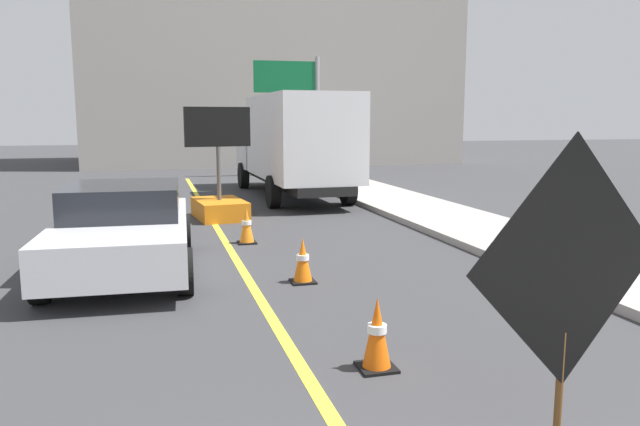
{
  "coord_description": "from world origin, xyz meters",
  "views": [
    {
      "loc": [
        -1.33,
        -1.23,
        2.41
      ],
      "look_at": [
        0.47,
        5.3,
        1.36
      ],
      "focal_mm": 34.07,
      "sensor_mm": 36.0,
      "label": 1
    }
  ],
  "objects_px": {
    "pickup_car": "(124,229)",
    "arrow_board_trailer": "(219,199)",
    "traffic_cone_near_sign": "(377,334)",
    "highway_guide_sign": "(299,95)",
    "box_truck": "(292,142)",
    "traffic_cone_far_lane": "(247,225)",
    "traffic_cone_mid_lane": "(303,261)",
    "roadwork_sign": "(568,269)"
  },
  "relations": [
    {
      "from": "roadwork_sign",
      "to": "arrow_board_trailer",
      "type": "distance_m",
      "value": 11.74
    },
    {
      "from": "highway_guide_sign",
      "to": "traffic_cone_far_lane",
      "type": "distance_m",
      "value": 14.66
    },
    {
      "from": "pickup_car",
      "to": "highway_guide_sign",
      "type": "distance_m",
      "value": 16.92
    },
    {
      "from": "box_truck",
      "to": "traffic_cone_mid_lane",
      "type": "xyz_separation_m",
      "value": [
        -2.09,
        -9.83,
        -1.39
      ]
    },
    {
      "from": "roadwork_sign",
      "to": "traffic_cone_near_sign",
      "type": "xyz_separation_m",
      "value": [
        -0.49,
        2.07,
        -1.12
      ]
    },
    {
      "from": "traffic_cone_near_sign",
      "to": "pickup_car",
      "type": "bearing_deg",
      "value": 118.32
    },
    {
      "from": "arrow_board_trailer",
      "to": "traffic_cone_far_lane",
      "type": "bearing_deg",
      "value": -86.83
    },
    {
      "from": "arrow_board_trailer",
      "to": "traffic_cone_far_lane",
      "type": "height_order",
      "value": "arrow_board_trailer"
    },
    {
      "from": "roadwork_sign",
      "to": "traffic_cone_near_sign",
      "type": "relative_size",
      "value": 3.25
    },
    {
      "from": "box_truck",
      "to": "traffic_cone_far_lane",
      "type": "relative_size",
      "value": 10.95
    },
    {
      "from": "box_truck",
      "to": "traffic_cone_far_lane",
      "type": "height_order",
      "value": "box_truck"
    },
    {
      "from": "highway_guide_sign",
      "to": "box_truck",
      "type": "bearing_deg",
      "value": -105.22
    },
    {
      "from": "roadwork_sign",
      "to": "traffic_cone_far_lane",
      "type": "distance_m",
      "value": 8.54
    },
    {
      "from": "roadwork_sign",
      "to": "traffic_cone_far_lane",
      "type": "bearing_deg",
      "value": 95.38
    },
    {
      "from": "box_truck",
      "to": "pickup_car",
      "type": "xyz_separation_m",
      "value": [
        -4.67,
        -8.43,
        -1.02
      ]
    },
    {
      "from": "arrow_board_trailer",
      "to": "box_truck",
      "type": "bearing_deg",
      "value": 53.01
    },
    {
      "from": "roadwork_sign",
      "to": "pickup_car",
      "type": "distance_m",
      "value": 7.41
    },
    {
      "from": "roadwork_sign",
      "to": "box_truck",
      "type": "relative_size",
      "value": 0.29
    },
    {
      "from": "traffic_cone_mid_lane",
      "to": "highway_guide_sign",
      "type": "bearing_deg",
      "value": 76.65
    },
    {
      "from": "box_truck",
      "to": "highway_guide_sign",
      "type": "xyz_separation_m",
      "value": [
        1.88,
        6.92,
        1.7
      ]
    },
    {
      "from": "arrow_board_trailer",
      "to": "highway_guide_sign",
      "type": "xyz_separation_m",
      "value": [
        4.52,
        10.43,
        2.94
      ]
    },
    {
      "from": "roadwork_sign",
      "to": "traffic_cone_near_sign",
      "type": "bearing_deg",
      "value": 103.25
    },
    {
      "from": "highway_guide_sign",
      "to": "traffic_cone_near_sign",
      "type": "height_order",
      "value": "highway_guide_sign"
    },
    {
      "from": "roadwork_sign",
      "to": "highway_guide_sign",
      "type": "relative_size",
      "value": 0.47
    },
    {
      "from": "highway_guide_sign",
      "to": "arrow_board_trailer",
      "type": "bearing_deg",
      "value": -113.45
    },
    {
      "from": "traffic_cone_mid_lane",
      "to": "pickup_car",
      "type": "bearing_deg",
      "value": 151.54
    },
    {
      "from": "arrow_board_trailer",
      "to": "traffic_cone_near_sign",
      "type": "distance_m",
      "value": 9.6
    },
    {
      "from": "pickup_car",
      "to": "traffic_cone_mid_lane",
      "type": "relative_size",
      "value": 6.82
    },
    {
      "from": "roadwork_sign",
      "to": "highway_guide_sign",
      "type": "bearing_deg",
      "value": 80.87
    },
    {
      "from": "roadwork_sign",
      "to": "traffic_cone_near_sign",
      "type": "distance_m",
      "value": 2.4
    },
    {
      "from": "traffic_cone_mid_lane",
      "to": "traffic_cone_far_lane",
      "type": "distance_m",
      "value": 3.11
    },
    {
      "from": "arrow_board_trailer",
      "to": "traffic_cone_mid_lane",
      "type": "relative_size",
      "value": 4.01
    },
    {
      "from": "highway_guide_sign",
      "to": "traffic_cone_mid_lane",
      "type": "relative_size",
      "value": 7.42
    },
    {
      "from": "box_truck",
      "to": "traffic_cone_near_sign",
      "type": "height_order",
      "value": "box_truck"
    },
    {
      "from": "arrow_board_trailer",
      "to": "traffic_cone_near_sign",
      "type": "bearing_deg",
      "value": -87.1
    },
    {
      "from": "arrow_board_trailer",
      "to": "highway_guide_sign",
      "type": "bearing_deg",
      "value": 66.55
    },
    {
      "from": "pickup_car",
      "to": "arrow_board_trailer",
      "type": "bearing_deg",
      "value": 67.66
    },
    {
      "from": "pickup_car",
      "to": "traffic_cone_far_lane",
      "type": "relative_size",
      "value": 6.35
    },
    {
      "from": "highway_guide_sign",
      "to": "traffic_cone_far_lane",
      "type": "xyz_separation_m",
      "value": [
        -4.35,
        -13.66,
        -3.07
      ]
    },
    {
      "from": "roadwork_sign",
      "to": "arrow_board_trailer",
      "type": "xyz_separation_m",
      "value": [
        -0.97,
        11.66,
        -0.99
      ]
    },
    {
      "from": "pickup_car",
      "to": "highway_guide_sign",
      "type": "xyz_separation_m",
      "value": [
        6.55,
        15.36,
        2.73
      ]
    },
    {
      "from": "roadwork_sign",
      "to": "traffic_cone_mid_lane",
      "type": "height_order",
      "value": "roadwork_sign"
    }
  ]
}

